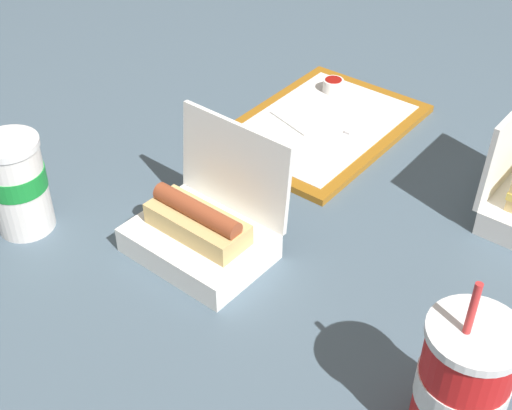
# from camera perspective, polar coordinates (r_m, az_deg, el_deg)

# --- Properties ---
(ground_plane) EXTENTS (3.20, 3.20, 0.00)m
(ground_plane) POSITION_cam_1_polar(r_m,az_deg,el_deg) (1.05, 1.29, -2.94)
(ground_plane) COLOR #4C6070
(food_tray) EXTENTS (0.41, 0.32, 0.01)m
(food_tray) POSITION_cam_1_polar(r_m,az_deg,el_deg) (1.30, 5.18, 6.26)
(food_tray) COLOR #A56619
(food_tray) RESTS_ON ground_plane
(ketchup_cup) EXTENTS (0.04, 0.04, 0.02)m
(ketchup_cup) POSITION_cam_1_polar(r_m,az_deg,el_deg) (1.39, 6.19, 9.54)
(ketchup_cup) COLOR white
(ketchup_cup) RESTS_ON food_tray
(napkin_stack) EXTENTS (0.11, 0.11, 0.00)m
(napkin_stack) POSITION_cam_1_polar(r_m,az_deg,el_deg) (1.31, 4.22, 7.17)
(napkin_stack) COLOR white
(napkin_stack) RESTS_ON food_tray
(plastic_fork) EXTENTS (0.11, 0.01, 0.00)m
(plastic_fork) POSITION_cam_1_polar(r_m,az_deg,el_deg) (1.30, 8.90, 6.56)
(plastic_fork) COLOR white
(plastic_fork) RESTS_ON food_tray
(clamshell_hotdog_left) EXTENTS (0.19, 0.21, 0.18)m
(clamshell_hotdog_left) POSITION_cam_1_polar(r_m,az_deg,el_deg) (1.01, -4.26, -1.88)
(clamshell_hotdog_left) COLOR white
(clamshell_hotdog_left) RESTS_ON ground_plane
(soda_cup_front) EXTENTS (0.10, 0.10, 0.23)m
(soda_cup_front) POSITION_cam_1_polar(r_m,az_deg,el_deg) (0.79, 16.15, -13.68)
(soda_cup_front) COLOR red
(soda_cup_front) RESTS_ON ground_plane
(soda_cup_left) EXTENTS (0.09, 0.09, 0.21)m
(soda_cup_left) POSITION_cam_1_polar(r_m,az_deg,el_deg) (1.08, -18.56, 1.63)
(soda_cup_left) COLOR white
(soda_cup_left) RESTS_ON ground_plane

